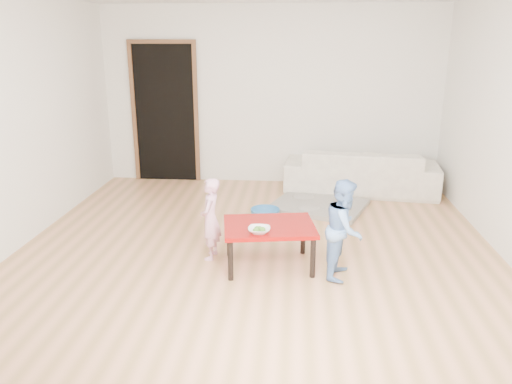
# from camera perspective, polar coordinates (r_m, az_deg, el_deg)

# --- Properties ---
(floor) EXTENTS (5.00, 5.00, 0.01)m
(floor) POSITION_cam_1_polar(r_m,az_deg,el_deg) (5.41, 0.17, -5.96)
(floor) COLOR #B1824C
(floor) RESTS_ON ground
(back_wall) EXTENTS (5.00, 0.02, 2.60)m
(back_wall) POSITION_cam_1_polar(r_m,az_deg,el_deg) (7.52, 1.71, 10.86)
(back_wall) COLOR white
(back_wall) RESTS_ON floor
(left_wall) EXTENTS (0.02, 5.00, 2.60)m
(left_wall) POSITION_cam_1_polar(r_m,az_deg,el_deg) (5.80, -25.49, 7.33)
(left_wall) COLOR white
(left_wall) RESTS_ON floor
(doorway) EXTENTS (1.02, 0.08, 2.11)m
(doorway) POSITION_cam_1_polar(r_m,az_deg,el_deg) (7.78, -10.31, 8.77)
(doorway) COLOR brown
(doorway) RESTS_ON back_wall
(sofa) EXTENTS (2.21, 1.06, 0.62)m
(sofa) POSITION_cam_1_polar(r_m,az_deg,el_deg) (7.30, 11.89, 2.41)
(sofa) COLOR white
(sofa) RESTS_ON floor
(cushion) EXTENTS (0.44, 0.40, 0.11)m
(cushion) POSITION_cam_1_polar(r_m,az_deg,el_deg) (7.06, 10.17, 3.29)
(cushion) COLOR orange
(cushion) RESTS_ON sofa
(red_table) EXTENTS (0.95, 0.77, 0.43)m
(red_table) POSITION_cam_1_polar(r_m,az_deg,el_deg) (4.84, 1.50, -6.12)
(red_table) COLOR maroon
(red_table) RESTS_ON floor
(bowl) EXTENTS (0.20, 0.20, 0.05)m
(bowl) POSITION_cam_1_polar(r_m,az_deg,el_deg) (4.56, 0.37, -4.38)
(bowl) COLOR white
(bowl) RESTS_ON red_table
(broccoli) EXTENTS (0.12, 0.12, 0.06)m
(broccoli) POSITION_cam_1_polar(r_m,az_deg,el_deg) (4.55, 0.37, -4.34)
(broccoli) COLOR #2D5919
(broccoli) RESTS_ON red_table
(child_pink) EXTENTS (0.22, 0.31, 0.83)m
(child_pink) POSITION_cam_1_polar(r_m,az_deg,el_deg) (4.96, -5.23, -3.09)
(child_pink) COLOR #DC6499
(child_pink) RESTS_ON floor
(child_blue) EXTENTS (0.45, 0.53, 0.93)m
(child_blue) POSITION_cam_1_polar(r_m,az_deg,el_deg) (4.62, 10.06, -4.16)
(child_blue) COLOR #6694EC
(child_blue) RESTS_ON floor
(basin) EXTENTS (0.36, 0.36, 0.11)m
(basin) POSITION_cam_1_polar(r_m,az_deg,el_deg) (6.16, 1.05, -2.45)
(basin) COLOR teal
(basin) RESTS_ON floor
(blanket) EXTENTS (1.40, 1.29, 0.06)m
(blanket) POSITION_cam_1_polar(r_m,az_deg,el_deg) (6.59, 7.20, -1.52)
(blanket) COLOR gray
(blanket) RESTS_ON floor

